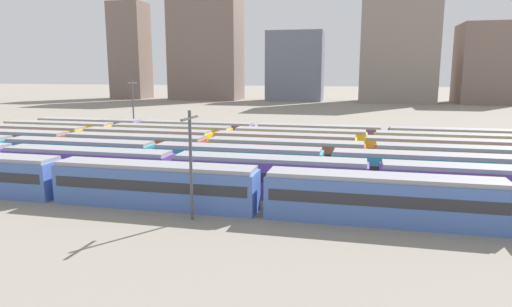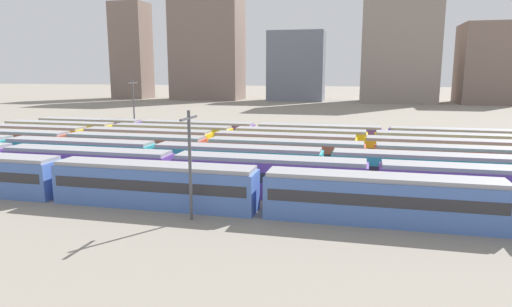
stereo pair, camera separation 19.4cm
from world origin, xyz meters
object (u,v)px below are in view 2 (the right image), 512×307
train_track_4 (360,151)px  catenary_pole_0 (190,159)px  train_track_3 (370,160)px  train_track_6 (318,137)px  train_track_1 (268,176)px  train_track_2 (327,167)px  train_track_5 (300,142)px  train_track_0 (261,191)px  catenary_pole_1 (134,107)px

train_track_4 → catenary_pole_0: bearing=-118.3°
train_track_3 → train_track_4: 5.30m
train_track_6 → catenary_pole_0: (-6.56, -33.97, 2.93)m
train_track_1 → catenary_pole_0: size_ratio=10.87×
train_track_2 → train_track_5: same height
train_track_5 → train_track_6: bearing=68.7°
train_track_3 → train_track_5: bearing=131.5°
train_track_0 → catenary_pole_0: size_ratio=13.06×
train_track_0 → train_track_1: size_ratio=1.20×
train_track_2 → train_track_4: same height
train_track_0 → catenary_pole_1: (-29.77, 34.28, 3.73)m
train_track_2 → catenary_pole_1: catenary_pole_1 is taller
train_track_1 → train_track_6: bearing=85.5°
train_track_3 → train_track_5: (-9.19, 10.40, 0.00)m
train_track_3 → train_track_5: size_ratio=1.20×
catenary_pole_0 → catenary_pole_1: (-24.77, 37.05, 0.80)m
train_track_1 → catenary_pole_1: (-29.27, 29.08, 3.73)m
train_track_4 → train_track_6: 12.08m
train_track_3 → train_track_4: size_ratio=1.00×
train_track_4 → train_track_5: bearing=147.5°
train_track_1 → train_track_2: size_ratio=0.83×
train_track_6 → catenary_pole_0: bearing=-100.9°
train_track_1 → train_track_5: 20.80m
catenary_pole_1 → train_track_0: bearing=-49.0°
train_track_6 → train_track_1: bearing=-94.5°
train_track_3 → train_track_0: bearing=-119.2°
train_track_2 → train_track_1: bearing=-133.8°
train_track_2 → train_track_4: bearing=72.7°
train_track_6 → train_track_3: bearing=-65.3°
train_track_2 → train_track_3: 6.72m
train_track_2 → train_track_3: bearing=50.7°
catenary_pole_0 → train_track_5: bearing=81.0°
train_track_0 → train_track_2: size_ratio=1.00×
train_track_5 → train_track_3: bearing=-48.5°
train_track_0 → catenary_pole_1: 45.56m
train_track_3 → catenary_pole_1: size_ratio=11.07×
train_track_4 → train_track_0: bearing=-110.3°
train_track_4 → train_track_6: same height
train_track_0 → train_track_5: size_ratio=1.20×
train_track_1 → train_track_3: bearing=48.4°
train_track_5 → train_track_2: bearing=-72.4°
train_track_2 → train_track_5: bearing=107.6°
train_track_6 → catenary_pole_1: (-31.33, 3.08, 3.73)m
train_track_1 → train_track_6: (2.07, 26.00, 0.00)m
train_track_2 → catenary_pole_0: (-9.48, -13.17, 2.93)m
train_track_3 → train_track_1: bearing=-131.6°
train_track_2 → catenary_pole_0: size_ratio=13.06×
train_track_2 → train_track_0: bearing=-113.3°
train_track_3 → train_track_4: bearing=101.2°
train_track_0 → train_track_4: same height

